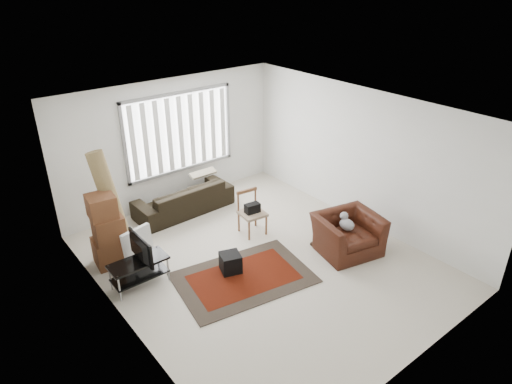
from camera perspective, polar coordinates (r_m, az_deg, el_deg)
room at (r=7.66m, az=-1.47°, el=3.98°), size 6.00×6.02×2.71m
persian_rug at (r=7.76m, az=-1.53°, el=-10.64°), size 2.40×1.80×0.02m
tv_stand at (r=7.65m, az=-14.42°, el=-9.16°), size 0.93×0.42×0.47m
tv at (r=7.46m, az=-14.72°, el=-6.99°), size 0.10×0.76×0.43m
subwoofer at (r=7.82m, az=-3.21°, el=-8.79°), size 0.41×0.41×0.33m
moving_boxes at (r=8.18m, az=-18.04°, el=-4.85°), size 0.59×0.55×1.31m
white_flatpack at (r=8.11m, az=-14.48°, el=-6.77°), size 0.58×0.27×0.72m
rolled_rug at (r=8.22m, az=-17.54°, el=-1.65°), size 0.54×0.84×1.97m
sofa at (r=9.64m, az=-9.06°, el=-0.27°), size 2.10×0.95×0.80m
side_chair at (r=8.73m, az=-0.53°, el=-2.39°), size 0.51×0.51×0.85m
armchair at (r=8.37m, az=11.41°, el=-4.86°), size 1.28×1.17×0.81m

